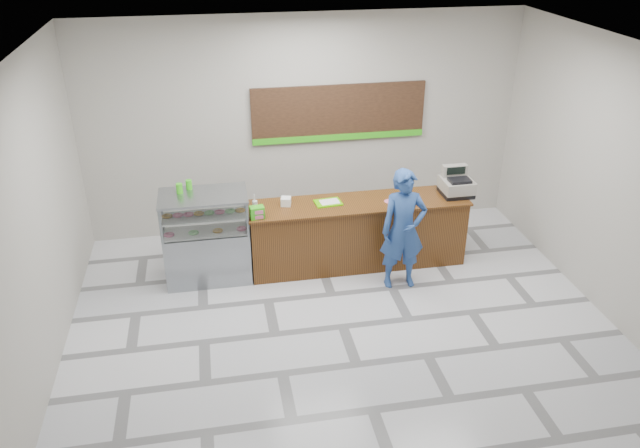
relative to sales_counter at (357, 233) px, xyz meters
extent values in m
plane|color=silver|center=(-0.55, -1.55, -0.52)|extent=(7.00, 7.00, 0.00)
plane|color=#B2AEA3|center=(-0.55, 1.45, 1.23)|extent=(7.00, 0.00, 7.00)
plane|color=silver|center=(-0.55, -1.55, 2.98)|extent=(7.00, 7.00, 0.00)
cube|color=brown|center=(0.00, 0.00, -0.02)|extent=(3.20, 0.70, 1.00)
cube|color=brown|center=(0.00, 0.00, 0.50)|extent=(3.26, 0.76, 0.03)
cube|color=gray|center=(-2.22, 0.00, -0.12)|extent=(1.20, 0.70, 0.80)
cube|color=white|center=(-2.22, 0.00, 0.53)|extent=(1.20, 0.70, 0.50)
cube|color=gray|center=(-2.22, 0.00, 0.80)|extent=(1.22, 0.72, 0.03)
cube|color=silver|center=(-2.22, 0.00, 0.30)|extent=(1.14, 0.64, 0.02)
cube|color=silver|center=(-2.22, 0.00, 0.54)|extent=(1.14, 0.64, 0.02)
torus|color=pink|center=(-2.72, -0.10, 0.34)|extent=(0.15, 0.15, 0.05)
torus|color=#7CCC77|center=(-2.39, -0.10, 0.34)|extent=(0.15, 0.15, 0.05)
torus|color=olive|center=(-2.05, -0.10, 0.34)|extent=(0.15, 0.15, 0.05)
torus|color=pink|center=(-1.72, -0.10, 0.34)|extent=(0.15, 0.15, 0.05)
torus|color=olive|center=(-2.72, 0.05, 0.58)|extent=(0.15, 0.15, 0.05)
torus|color=pink|center=(-2.58, 0.05, 0.58)|extent=(0.15, 0.15, 0.05)
torus|color=pink|center=(-2.43, 0.05, 0.58)|extent=(0.15, 0.15, 0.05)
torus|color=olive|center=(-2.29, 0.05, 0.58)|extent=(0.15, 0.15, 0.05)
torus|color=#7CCC77|center=(-2.15, 0.05, 0.58)|extent=(0.15, 0.15, 0.05)
torus|color=pink|center=(-2.01, 0.05, 0.58)|extent=(0.15, 0.15, 0.05)
torus|color=#7CCC77|center=(-1.86, 0.05, 0.58)|extent=(0.15, 0.15, 0.05)
torus|color=olive|center=(-1.72, 0.05, 0.58)|extent=(0.15, 0.15, 0.05)
cube|color=black|center=(0.00, 1.41, 1.43)|extent=(2.80, 0.05, 0.90)
cube|color=green|center=(0.00, 1.38, 1.03)|extent=(2.80, 0.02, 0.10)
cube|color=black|center=(1.50, 0.00, 0.55)|extent=(0.44, 0.44, 0.07)
cube|color=gray|center=(1.50, 0.00, 0.67)|extent=(0.45, 0.47, 0.18)
cube|color=black|center=(1.50, -0.09, 0.78)|extent=(0.31, 0.22, 0.04)
cube|color=gray|center=(1.50, 0.13, 0.85)|extent=(0.38, 0.11, 0.18)
cube|color=black|center=(1.50, 0.07, 0.87)|extent=(0.29, 0.02, 0.11)
cube|color=black|center=(0.63, -0.17, 0.53)|extent=(0.08, 0.16, 0.04)
cube|color=#59D300|center=(-0.44, 0.04, 0.52)|extent=(0.41, 0.31, 0.02)
cube|color=white|center=(-0.42, 0.04, 0.53)|extent=(0.29, 0.22, 0.00)
cube|color=white|center=(-1.05, 0.09, 0.57)|extent=(0.17, 0.17, 0.12)
cylinder|color=silver|center=(-1.50, 0.08, 0.57)|extent=(0.07, 0.07, 0.11)
cube|color=green|center=(-1.50, -0.25, 0.60)|extent=(0.21, 0.15, 0.17)
cylinder|color=pink|center=(0.46, -0.06, 0.52)|extent=(0.16, 0.16, 0.00)
cylinder|color=green|center=(-2.53, 0.12, 0.88)|extent=(0.09, 0.09, 0.14)
cylinder|color=green|center=(-2.40, 0.24, 0.88)|extent=(0.09, 0.09, 0.13)
imported|color=#26488A|center=(0.48, -0.68, 0.37)|extent=(0.65, 0.44, 1.76)
camera|label=1|loc=(-2.04, -8.00, 4.39)|focal=35.00mm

